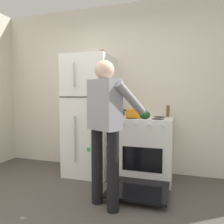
{
  "coord_description": "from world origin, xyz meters",
  "views": [
    {
      "loc": [
        0.94,
        -1.57,
        1.22
      ],
      "look_at": [
        0.04,
        1.32,
        1.0
      ],
      "focal_mm": 34.72,
      "sensor_mm": 36.0,
      "label": 1
    }
  ],
  "objects_px": {
    "person_cook": "(107,120)",
    "red_pot": "(134,113)",
    "coffee_mug": "(102,53)",
    "stove_range": "(145,149)",
    "refrigerator": "(90,116)",
    "pepper_mill": "(168,111)"
  },
  "relations": [
    {
      "from": "refrigerator",
      "to": "person_cook",
      "type": "height_order",
      "value": "refrigerator"
    },
    {
      "from": "stove_range",
      "to": "person_cook",
      "type": "distance_m",
      "value": 1.07
    },
    {
      "from": "refrigerator",
      "to": "red_pot",
      "type": "relative_size",
      "value": 5.32
    },
    {
      "from": "person_cook",
      "to": "red_pot",
      "type": "distance_m",
      "value": 0.87
    },
    {
      "from": "coffee_mug",
      "to": "red_pot",
      "type": "bearing_deg",
      "value": -10.56
    },
    {
      "from": "stove_range",
      "to": "coffee_mug",
      "type": "distance_m",
      "value": 1.6
    },
    {
      "from": "coffee_mug",
      "to": "pepper_mill",
      "type": "distance_m",
      "value": 1.34
    },
    {
      "from": "stove_range",
      "to": "pepper_mill",
      "type": "relative_size",
      "value": 7.22
    },
    {
      "from": "red_pot",
      "to": "coffee_mug",
      "type": "height_order",
      "value": "coffee_mug"
    },
    {
      "from": "stove_range",
      "to": "red_pot",
      "type": "bearing_deg",
      "value": -168.66
    },
    {
      "from": "red_pot",
      "to": "stove_range",
      "type": "bearing_deg",
      "value": 11.34
    },
    {
      "from": "stove_range",
      "to": "pepper_mill",
      "type": "height_order",
      "value": "pepper_mill"
    },
    {
      "from": "stove_range",
      "to": "person_cook",
      "type": "relative_size",
      "value": 0.76
    },
    {
      "from": "red_pot",
      "to": "coffee_mug",
      "type": "distance_m",
      "value": 1.06
    },
    {
      "from": "stove_range",
      "to": "refrigerator",
      "type": "bearing_deg",
      "value": 178.85
    },
    {
      "from": "refrigerator",
      "to": "coffee_mug",
      "type": "relative_size",
      "value": 16.38
    },
    {
      "from": "stove_range",
      "to": "red_pot",
      "type": "height_order",
      "value": "red_pot"
    },
    {
      "from": "refrigerator",
      "to": "pepper_mill",
      "type": "xyz_separation_m",
      "value": [
        1.18,
        0.2,
        0.08
      ]
    },
    {
      "from": "person_cook",
      "to": "coffee_mug",
      "type": "xyz_separation_m",
      "value": [
        -0.41,
        0.96,
        0.92
      ]
    },
    {
      "from": "stove_range",
      "to": "coffee_mug",
      "type": "height_order",
      "value": "coffee_mug"
    },
    {
      "from": "pepper_mill",
      "to": "person_cook",
      "type": "bearing_deg",
      "value": -117.86
    },
    {
      "from": "red_pot",
      "to": "pepper_mill",
      "type": "relative_size",
      "value": 2.04
    }
  ]
}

